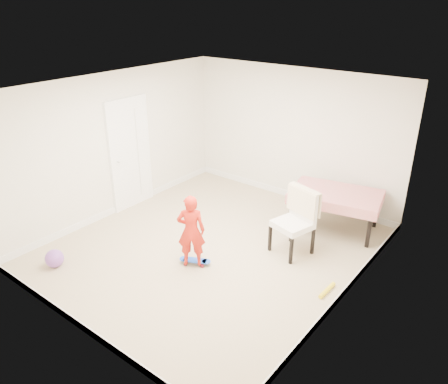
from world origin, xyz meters
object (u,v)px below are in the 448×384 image
Objects in this scene: dining_chair at (293,223)px; child at (191,233)px; dining_table at (334,210)px; balloon at (54,258)px; skateboard at (195,262)px.

dining_chair is 1.61m from child.
dining_table is at bearing 96.03° from dining_chair.
child reaches higher than dining_table.
dining_table is 5.36× the size of balloon.
dining_chair is at bearing 44.29° from balloon.
dining_chair is 2.17× the size of skateboard.
skateboard is (-0.99, -1.20, -0.50)m from dining_chair.
dining_table is 2.69m from child.
balloon is at bearing -120.36° from dining_chair.
skateboard is 0.43× the size of child.
balloon reaches higher than skateboard.
skateboard is (-1.18, -2.35, -0.31)m from dining_table.
dining_chair is (-0.19, -1.15, 0.18)m from dining_table.
dining_table is 1.41× the size of dining_chair.
dining_table reaches higher than skateboard.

